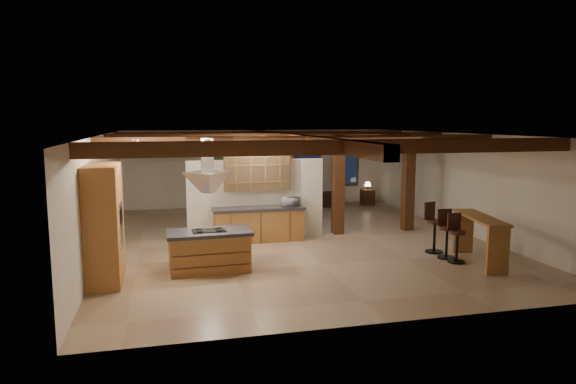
% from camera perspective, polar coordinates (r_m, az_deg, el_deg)
% --- Properties ---
extents(ground, '(12.00, 12.00, 0.00)m').
position_cam_1_polar(ground, '(14.20, 0.82, -5.35)').
color(ground, tan).
rests_on(ground, ground).
extents(room_walls, '(12.00, 12.00, 12.00)m').
position_cam_1_polar(room_walls, '(13.89, 0.84, 1.81)').
color(room_walls, beige).
rests_on(room_walls, ground).
extents(ceiling_beams, '(10.00, 12.00, 0.28)m').
position_cam_1_polar(ceiling_beams, '(13.82, 0.85, 5.85)').
color(ceiling_beams, '#361F0D').
rests_on(ceiling_beams, room_walls).
extents(timber_posts, '(2.50, 0.30, 2.90)m').
position_cam_1_polar(timber_posts, '(15.17, 9.55, 2.16)').
color(timber_posts, '#361F0D').
rests_on(timber_posts, ground).
extents(partition_wall, '(3.80, 0.18, 2.20)m').
position_cam_1_polar(partition_wall, '(14.26, -3.57, -0.80)').
color(partition_wall, beige).
rests_on(partition_wall, ground).
extents(pantry_cabinet, '(0.67, 1.60, 2.40)m').
position_cam_1_polar(pantry_cabinet, '(11.04, -19.71, -3.33)').
color(pantry_cabinet, '#955630').
rests_on(pantry_cabinet, ground).
extents(back_counter, '(2.50, 0.66, 0.94)m').
position_cam_1_polar(back_counter, '(13.99, -3.26, -3.57)').
color(back_counter, '#955630').
rests_on(back_counter, ground).
extents(upper_display_cabinet, '(1.80, 0.36, 0.95)m').
position_cam_1_polar(upper_display_cabinet, '(13.98, -3.46, 2.12)').
color(upper_display_cabinet, '#955630').
rests_on(upper_display_cabinet, partition_wall).
extents(range_hood, '(1.10, 1.10, 1.40)m').
position_cam_1_polar(range_hood, '(11.15, -8.89, 0.20)').
color(range_hood, silver).
rests_on(range_hood, room_walls).
extents(back_windows, '(2.70, 0.07, 1.70)m').
position_cam_1_polar(back_windows, '(20.37, 4.30, 2.97)').
color(back_windows, '#361F0D').
rests_on(back_windows, room_walls).
extents(framed_art, '(0.65, 0.05, 0.85)m').
position_cam_1_polar(framed_art, '(19.47, -7.85, 3.28)').
color(framed_art, '#361F0D').
rests_on(framed_art, room_walls).
extents(recessed_cans, '(3.16, 2.46, 0.03)m').
position_cam_1_polar(recessed_cans, '(11.48, -9.08, 5.87)').
color(recessed_cans, silver).
rests_on(recessed_cans, room_walls).
extents(kitchen_island, '(1.86, 1.04, 0.91)m').
position_cam_1_polar(kitchen_island, '(11.40, -8.75, -6.42)').
color(kitchen_island, '#955630').
rests_on(kitchen_island, ground).
extents(dining_table, '(1.76, 1.07, 0.60)m').
position_cam_1_polar(dining_table, '(16.36, -0.87, -2.50)').
color(dining_table, '#37150D').
rests_on(dining_table, ground).
extents(sofa, '(2.21, 1.31, 0.61)m').
position_cam_1_polar(sofa, '(19.72, 2.77, -0.69)').
color(sofa, black).
rests_on(sofa, ground).
extents(microwave, '(0.51, 0.42, 0.24)m').
position_cam_1_polar(microwave, '(14.07, 0.33, -1.06)').
color(microwave, '#AFAFB3').
rests_on(microwave, back_counter).
extents(bar_counter, '(0.90, 2.14, 1.09)m').
position_cam_1_polar(bar_counter, '(12.61, 20.53, -4.14)').
color(bar_counter, '#955630').
rests_on(bar_counter, ground).
extents(side_table, '(0.51, 0.51, 0.59)m').
position_cam_1_polar(side_table, '(20.25, 8.82, -0.56)').
color(side_table, '#361F0D').
rests_on(side_table, ground).
extents(table_lamp, '(0.25, 0.25, 0.30)m').
position_cam_1_polar(table_lamp, '(20.19, 8.85, 0.85)').
color(table_lamp, black).
rests_on(table_lamp, side_table).
extents(bar_stool_a, '(0.41, 0.41, 1.16)m').
position_cam_1_polar(bar_stool_a, '(12.84, 17.18, -4.44)').
color(bar_stool_a, black).
rests_on(bar_stool_a, ground).
extents(bar_stool_b, '(0.40, 0.40, 1.13)m').
position_cam_1_polar(bar_stool_b, '(12.53, 18.20, -4.86)').
color(bar_stool_b, black).
rests_on(bar_stool_b, ground).
extents(bar_stool_c, '(0.46, 0.48, 1.25)m').
position_cam_1_polar(bar_stool_c, '(13.28, 15.85, -3.79)').
color(bar_stool_c, black).
rests_on(bar_stool_c, ground).
extents(dining_chairs, '(2.45, 2.45, 1.23)m').
position_cam_1_polar(dining_chairs, '(16.30, -0.87, -1.37)').
color(dining_chairs, '#361F0D').
rests_on(dining_chairs, ground).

